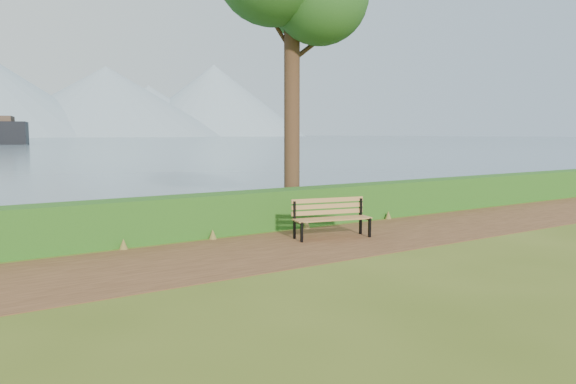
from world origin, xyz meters
TOP-DOWN VIEW (x-y plane):
  - ground at (0.00, 0.00)m, footprint 140.00×140.00m
  - path at (0.00, 0.30)m, footprint 40.00×3.40m
  - hedge at (0.00, 2.60)m, footprint 32.00×0.85m
  - bench at (1.34, 0.70)m, footprint 1.94×0.95m

SIDE VIEW (x-z plane):
  - ground at x=0.00m, z-range 0.00..0.00m
  - path at x=0.00m, z-range 0.00..0.01m
  - hedge at x=0.00m, z-range 0.00..1.00m
  - bench at x=1.34m, z-range 0.07..1.01m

